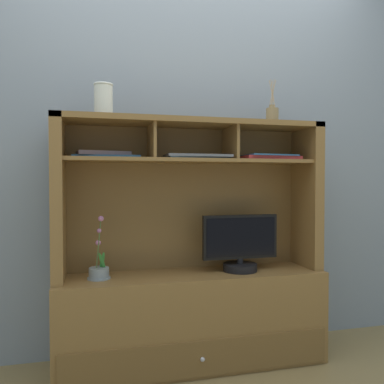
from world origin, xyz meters
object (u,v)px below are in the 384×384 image
object	(u,v)px
magazine_stack_right	(197,157)
diffuser_bottle	(272,115)
media_console	(192,290)
potted_orchid	(99,270)
ceramic_vase	(103,100)
magazine_stack_left	(269,157)
tv_monitor	(240,246)
magazine_stack_centre	(105,155)

from	to	relation	value
magazine_stack_right	diffuser_bottle	bearing A→B (deg)	2.03
media_console	diffuser_bottle	xyz separation A→B (m)	(0.49, -0.02, 1.02)
media_console	magazine_stack_right	distance (m)	0.76
media_console	magazine_stack_right	xyz separation A→B (m)	(0.02, -0.03, 0.76)
potted_orchid	magazine_stack_right	size ratio (longest dim) A/B	0.92
media_console	ceramic_vase	distance (m)	1.16
media_console	magazine_stack_left	distance (m)	0.89
media_console	tv_monitor	bearing A→B (deg)	-9.06
media_console	tv_monitor	xyz separation A→B (m)	(0.28, -0.04, 0.25)
media_console	potted_orchid	world-z (taller)	media_console
potted_orchid	magazine_stack_centre	xyz separation A→B (m)	(0.04, 0.05, 0.61)
media_console	magazine_stack_centre	size ratio (longest dim) A/B	4.13
potted_orchid	media_console	bearing A→B (deg)	3.19
ceramic_vase	magazine_stack_right	bearing A→B (deg)	-0.31
media_console	diffuser_bottle	distance (m)	1.13
magazine_stack_centre	diffuser_bottle	distance (m)	1.00
media_console	magazine_stack_centre	xyz separation A→B (m)	(-0.48, 0.02, 0.77)
tv_monitor	potted_orchid	distance (m)	0.80
diffuser_bottle	ceramic_vase	xyz separation A→B (m)	(-0.97, -0.01, 0.04)
media_console	magazine_stack_right	world-z (taller)	media_console
diffuser_bottle	tv_monitor	bearing A→B (deg)	-172.55
magazine_stack_right	diffuser_bottle	distance (m)	0.53
tv_monitor	ceramic_vase	world-z (taller)	ceramic_vase
magazine_stack_left	potted_orchid	bearing A→B (deg)	179.65
magazine_stack_centre	ceramic_vase	size ratio (longest dim) A/B	2.11
tv_monitor	magazine_stack_right	size ratio (longest dim) A/B	1.23
tv_monitor	magazine_stack_left	world-z (taller)	magazine_stack_left
magazine_stack_left	magazine_stack_centre	xyz separation A→B (m)	(-0.94, 0.05, 0.00)
magazine_stack_centre	media_console	bearing A→B (deg)	-1.94
potted_orchid	ceramic_vase	world-z (taller)	ceramic_vase
media_console	magazine_stack_centre	world-z (taller)	media_console
magazine_stack_right	ceramic_vase	xyz separation A→B (m)	(-0.51, 0.00, 0.29)
magazine_stack_right	diffuser_bottle	xyz separation A→B (m)	(0.47, 0.02, 0.25)
tv_monitor	magazine_stack_right	distance (m)	0.57
magazine_stack_centre	diffuser_bottle	xyz separation A→B (m)	(0.97, -0.03, 0.25)
potted_orchid	magazine_stack_centre	world-z (taller)	magazine_stack_centre
diffuser_bottle	magazine_stack_right	bearing A→B (deg)	-177.97
media_console	ceramic_vase	world-z (taller)	ceramic_vase
tv_monitor	magazine_stack_left	size ratio (longest dim) A/B	1.26
potted_orchid	diffuser_bottle	bearing A→B (deg)	0.68
tv_monitor	magazine_stack_centre	xyz separation A→B (m)	(-0.76, 0.06, 0.52)
diffuser_bottle	ceramic_vase	world-z (taller)	diffuser_bottle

